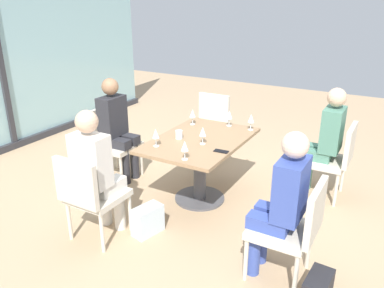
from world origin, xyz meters
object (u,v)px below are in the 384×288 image
object	(u,v)px
person_far_left	(96,168)
person_front_left	(282,199)
chair_near_window	(111,139)
chair_far_left	(90,193)
wine_glass_5	(193,114)
coffee_cup	(179,135)
wine_glass_2	(251,119)
wine_glass_0	(185,146)
chair_far_right	(209,123)
person_near_window	(117,125)
chair_front_left	(293,225)
wine_glass_4	(156,134)
wine_glass_3	(229,115)
cell_phone_on_table	(221,151)
handbag_0	(148,220)
wine_glass_1	(203,132)
chair_front_right	(333,156)
person_front_right	(326,137)
dining_table_main	(200,154)

from	to	relation	value
person_far_left	person_front_left	bearing A→B (deg)	-80.42
chair_near_window	chair_far_left	bearing A→B (deg)	-147.14
wine_glass_5	coffee_cup	distance (m)	0.51
wine_glass_2	coffee_cup	bearing A→B (deg)	139.13
person_front_left	wine_glass_0	distance (m)	1.04
chair_far_right	person_near_window	bearing A→B (deg)	151.06
chair_front_left	wine_glass_4	world-z (taller)	wine_glass_4
person_front_left	wine_glass_3	bearing A→B (deg)	38.32
chair_far_left	wine_glass_5	world-z (taller)	wine_glass_5
person_far_left	wine_glass_5	world-z (taller)	person_far_left
person_front_left	chair_front_left	bearing A→B (deg)	-90.00
chair_front_left	cell_phone_on_table	world-z (taller)	chair_front_left
wine_glass_4	handbag_0	size ratio (longest dim) A/B	0.62
chair_far_left	wine_glass_4	size ratio (longest dim) A/B	4.70
wine_glass_1	wine_glass_5	world-z (taller)	same
person_far_left	person_front_left	size ratio (longest dim) A/B	1.00
wine_glass_0	chair_near_window	bearing A→B (deg)	68.10
chair_front_right	wine_glass_3	world-z (taller)	wine_glass_3
wine_glass_5	handbag_0	distance (m)	1.42
chair_far_right	wine_glass_1	size ratio (longest dim) A/B	4.70
person_front_left	wine_glass_4	size ratio (longest dim) A/B	6.81
wine_glass_2	cell_phone_on_table	world-z (taller)	wine_glass_2
person_front_left	wine_glass_0	world-z (taller)	person_front_left
person_front_right	cell_phone_on_table	xyz separation A→B (m)	(-1.01, 0.79, 0.03)
chair_near_window	chair_front_right	xyz separation A→B (m)	(0.79, -2.51, 0.00)
chair_far_left	person_far_left	bearing A→B (deg)	0.00
chair_near_window	coffee_cup	size ratio (longest dim) A/B	9.67
person_near_window	wine_glass_4	xyz separation A→B (m)	(-0.41, -0.86, 0.16)
chair_far_right	person_front_left	distance (m)	2.56
chair_front_left	wine_glass_1	xyz separation A→B (m)	(0.66, 1.16, 0.37)
chair_front_left	handbag_0	bearing A→B (deg)	91.88
dining_table_main	person_front_left	xyz separation A→B (m)	(-0.79, -1.14, 0.15)
wine_glass_3	wine_glass_4	xyz separation A→B (m)	(-0.96, 0.37, 0.00)
person_far_left	coffee_cup	world-z (taller)	person_far_left
chair_near_window	cell_phone_on_table	size ratio (longest dim) A/B	6.04
chair_far_left	person_near_window	xyz separation A→B (m)	(1.17, 0.65, 0.20)
wine_glass_0	handbag_0	size ratio (longest dim) A/B	0.62
chair_near_window	person_far_left	world-z (taller)	person_far_left
dining_table_main	chair_far_left	bearing A→B (deg)	157.16
wine_glass_5	cell_phone_on_table	world-z (taller)	wine_glass_5
wine_glass_0	wine_glass_1	bearing A→B (deg)	5.69
wine_glass_0	cell_phone_on_table	size ratio (longest dim) A/B	1.28
chair_front_left	person_front_left	world-z (taller)	person_front_left
wine_glass_4	person_front_left	bearing A→B (deg)	-104.72
chair_front_right	person_far_left	size ratio (longest dim) A/B	0.69
chair_far_left	wine_glass_2	world-z (taller)	wine_glass_2
person_far_left	person_front_right	size ratio (longest dim) A/B	1.00
person_near_window	dining_table_main	bearing A→B (deg)	-90.00
person_front_right	wine_glass_3	bearing A→B (deg)	102.92
wine_glass_5	person_near_window	bearing A→B (deg)	114.52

